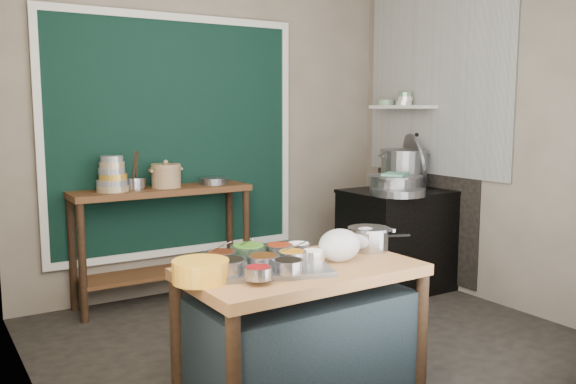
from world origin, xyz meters
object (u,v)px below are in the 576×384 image
prep_table (301,333)px  steamer (395,184)px  yellow_basin (201,271)px  stove_block (399,241)px  back_counter (163,245)px  stock_pot (404,169)px  utensil_cup (136,184)px  ceramic_crock (166,177)px  condiment_tray (268,267)px  saucepan (368,239)px

prep_table → steamer: size_ratio=2.71×
yellow_basin → stove_block: bearing=27.8°
back_counter → stock_pot: stock_pot is taller
utensil_cup → ceramic_crock: ceramic_crock is taller
utensil_cup → steamer: bearing=-23.6°
condiment_tray → stock_pot: 2.60m
stove_block → utensil_cup: bearing=160.5°
condiment_tray → saucepan: bearing=5.6°
stock_pot → steamer: bearing=-143.7°
yellow_basin → back_counter: bearing=74.8°
condiment_tray → steamer: bearing=31.3°
prep_table → stove_block: bearing=33.4°
yellow_basin → ceramic_crock: size_ratio=1.10×
stove_block → utensil_cup: 2.31m
back_counter → saucepan: bearing=-73.6°
utensil_cup → stock_pot: 2.33m
yellow_basin → steamer: (2.29, 1.18, 0.15)m
ceramic_crock → stock_pot: (1.99, -0.63, 0.02)m
stock_pot → utensil_cup: bearing=163.9°
stove_block → saucepan: saucepan is taller
back_counter → ceramic_crock: 0.56m
back_counter → saucepan: size_ratio=5.75×
steamer → ceramic_crock: bearing=153.8°
stove_block → saucepan: (-1.33, -1.20, 0.39)m
stock_pot → condiment_tray: bearing=-148.0°
saucepan → utensil_cup: (-0.78, 1.94, 0.18)m
yellow_basin → saucepan: size_ratio=1.10×
utensil_cup → back_counter: bearing=-3.9°
prep_table → stove_block: size_ratio=1.39×
utensil_cup → stock_pot: size_ratio=0.36×
prep_table → back_counter: 2.03m
ceramic_crock → saucepan: bearing=-74.6°
steamer → back_counter: bearing=154.3°
ceramic_crock → steamer: (1.71, -0.84, -0.08)m
stove_block → stock_pot: size_ratio=2.06×
yellow_basin → saucepan: bearing=4.6°
back_counter → ceramic_crock: size_ratio=5.71×
yellow_basin → ceramic_crock: (0.59, 2.02, 0.23)m
prep_table → ceramic_crock: size_ratio=4.92×
condiment_tray → utensil_cup: 2.03m
stove_block → stock_pot: stock_pot is taller
stock_pot → steamer: 0.37m
prep_table → stock_pot: (2.00, 1.40, 0.68)m
prep_table → condiment_tray: (-0.19, 0.03, 0.39)m
condiment_tray → back_counter: bearing=85.3°
stove_block → saucepan: 1.84m
stock_pot → steamer: stock_pot is taller
yellow_basin → utensil_cup: utensil_cup is taller
yellow_basin → saucepan: (1.12, 0.09, 0.02)m
steamer → stock_pot: bearing=36.3°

